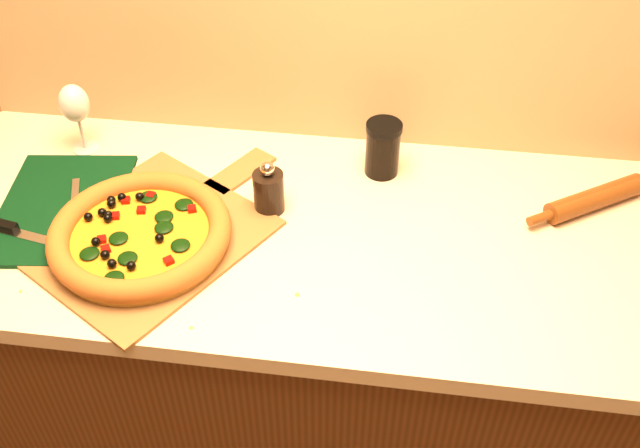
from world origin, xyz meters
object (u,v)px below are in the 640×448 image
Objects in this scene: pepper_grinder at (269,191)px; pizza at (141,234)px; cutting_board at (60,208)px; rolling_pin at (595,199)px; dark_jar at (383,148)px; wine_glass at (75,105)px; pizza_peel at (153,233)px.

pizza is at bearing -147.78° from pepper_grinder.
cutting_board is 0.45m from pepper_grinder.
pizza is at bearing -165.05° from rolling_pin.
pizza is at bearing -146.22° from dark_jar.
rolling_pin is 1.77× the size of wine_glass.
cutting_board is 3.01× the size of dark_jar.
wine_glass reaches higher than rolling_pin.
rolling_pin is (0.90, 0.21, 0.02)m from pizza_peel.
wine_glass is (-1.15, 0.06, 0.10)m from rolling_pin.
dark_jar reaches higher than pizza_peel.
pizza is 0.27m from pepper_grinder.
dark_jar is (0.45, 0.27, 0.06)m from pizza_peel.
pizza is at bearing -28.56° from cutting_board.
pizza_peel is 3.59× the size of wine_glass.
dark_jar is at bearing 0.55° from wine_glass.
rolling_pin is at bearing 8.17° from pepper_grinder.
cutting_board reaches higher than pizza_peel.
cutting_board is 1.28× the size of rolling_pin.
pepper_grinder is at bearing -144.68° from dark_jar.
wine_glass is at bearing 128.32° from pizza.
rolling_pin is 2.35× the size of dark_jar.
pizza is 0.55m from dark_jar.
cutting_board is 0.70m from dark_jar.
rolling_pin is (0.91, 0.24, -0.01)m from pizza.
pizza_peel is 0.93m from rolling_pin.
pizza_peel is 1.69× the size of pizza.
pizza is at bearing -51.68° from wine_glass.
pizza_peel is 0.38m from wine_glass.
pizza_peel is 4.98× the size of pepper_grinder.
dark_jar is at bearing 62.39° from pizza_peel.
cutting_board is at bearing 158.70° from pizza.
dark_jar is (0.69, 0.01, -0.06)m from wine_glass.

